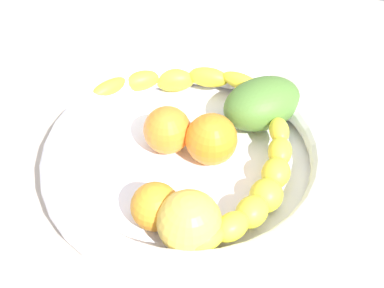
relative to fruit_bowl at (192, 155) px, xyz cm
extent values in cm
cube|color=#B5A799|center=(0.00, 0.00, -4.66)|extent=(120.00, 120.00, 3.00)
cylinder|color=white|center=(0.00, 0.00, -2.10)|extent=(34.94, 34.94, 2.11)
torus|color=white|center=(0.00, 0.00, 0.95)|extent=(37.73, 37.73, 4.00)
ellipsoid|color=yellow|center=(12.34, 6.79, 2.30)|extent=(4.89, 4.65, 2.52)
ellipsoid|color=yellow|center=(9.61, 8.65, 1.83)|extent=(5.16, 4.66, 2.97)
ellipsoid|color=yellow|center=(6.59, 9.98, 1.36)|extent=(5.12, 4.60, 3.43)
ellipsoid|color=yellow|center=(3.37, 10.74, 0.89)|extent=(4.76, 4.44, 3.88)
ellipsoid|color=yellow|center=(0.08, 10.91, 1.36)|extent=(4.38, 3.59, 3.43)
ellipsoid|color=yellow|center=(-3.20, 10.48, 1.83)|extent=(4.80, 3.83, 2.97)
ellipsoid|color=yellow|center=(-6.34, 9.47, 2.30)|extent=(4.90, 3.99, 2.52)
ellipsoid|color=yellow|center=(-14.43, 1.61, 2.23)|extent=(3.33, 6.48, 2.33)
ellipsoid|color=yellow|center=(-14.45, -3.51, 1.49)|extent=(3.92, 6.57, 2.96)
ellipsoid|color=yellow|center=(-12.80, -8.37, 0.75)|extent=(6.08, 7.14, 3.59)
ellipsoid|color=yellow|center=(-9.67, -12.43, 1.49)|extent=(6.54, 6.38, 2.96)
ellipsoid|color=yellow|center=(-5.40, -15.25, 2.23)|extent=(6.59, 4.65, 2.33)
sphere|color=orange|center=(-1.45, 2.04, 2.28)|extent=(6.65, 6.65, 6.65)
sphere|color=orange|center=(-0.98, -3.89, 2.09)|extent=(6.27, 6.27, 6.27)
sphere|color=orange|center=(10.34, -0.03, 1.72)|extent=(5.53, 5.53, 5.53)
ellipsoid|color=#507E33|center=(-10.80, 5.89, 2.25)|extent=(14.09, 13.39, 6.60)
sphere|color=#E8C14B|center=(11.20, 4.47, 2.44)|extent=(6.97, 6.97, 6.97)
camera|label=1|loc=(35.34, 15.09, 40.48)|focal=40.58mm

